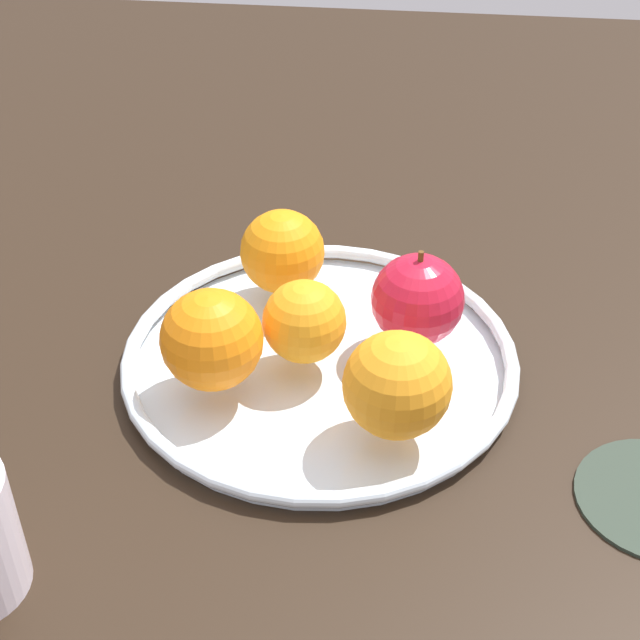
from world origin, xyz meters
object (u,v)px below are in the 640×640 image
object	(u,v)px
orange_center	(282,252)
orange_back_left	(397,385)
orange_front_left	(304,321)
orange_back_right	(212,340)
fruit_bowl	(320,359)
apple	(418,300)

from	to	relation	value
orange_center	orange_back_left	distance (cm)	19.32
orange_front_left	orange_back_right	size ratio (longest dim) A/B	0.84
orange_back_left	orange_center	bearing A→B (deg)	-147.30
fruit_bowl	orange_back_left	distance (cm)	11.19
fruit_bowl	orange_back_right	world-z (taller)	orange_back_right
orange_center	orange_back_left	bearing A→B (deg)	32.70
fruit_bowl	orange_back_right	size ratio (longest dim) A/B	4.08
orange_back_left	orange_back_right	bearing A→B (deg)	-104.34
fruit_bowl	orange_back_right	bearing A→B (deg)	-59.89
fruit_bowl	orange_back_right	xyz separation A→B (cm)	(4.39, -7.56, 4.75)
apple	orange_center	bearing A→B (deg)	-116.47
fruit_bowl	orange_front_left	world-z (taller)	orange_front_left
apple	orange_front_left	distance (cm)	9.15
fruit_bowl	orange_front_left	distance (cm)	4.35
apple	orange_back_right	world-z (taller)	apple
orange_center	orange_front_left	world-z (taller)	orange_center
orange_back_right	orange_back_left	distance (cm)	14.31
orange_center	orange_front_left	size ratio (longest dim) A/B	1.10
fruit_bowl	orange_center	size ratio (longest dim) A/B	4.40
orange_center	orange_back_right	bearing A→B (deg)	-15.11
orange_front_left	orange_back_left	bearing A→B (deg)	45.64
orange_back_right	orange_back_left	size ratio (longest dim) A/B	1.00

